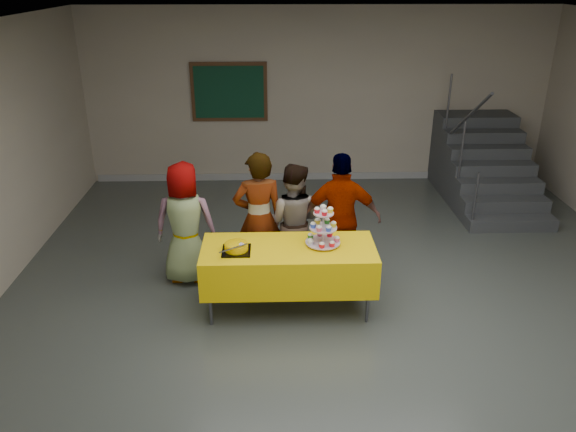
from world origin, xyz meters
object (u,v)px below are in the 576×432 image
object	(u,v)px
cupcake_stand	(323,230)
schoolchild_d	(341,219)
schoolchild_a	(185,224)
staircase	(482,167)
bear_cake	(236,246)
noticeboard	(229,92)
schoolchild_c	(293,221)
schoolchild_b	(259,219)
bake_table	(289,265)

from	to	relation	value
cupcake_stand	schoolchild_d	bearing A→B (deg)	65.78
schoolchild_a	schoolchild_d	bearing A→B (deg)	-179.29
schoolchild_a	staircase	size ratio (longest dim) A/B	0.63
bear_cake	schoolchild_a	xyz separation A→B (m)	(-0.65, 0.77, -0.08)
bear_cake	cupcake_stand	bearing A→B (deg)	8.34
cupcake_stand	bear_cake	world-z (taller)	cupcake_stand
cupcake_stand	noticeboard	size ratio (longest dim) A/B	0.34
schoolchild_a	bear_cake	bearing A→B (deg)	131.89
bear_cake	noticeboard	world-z (taller)	noticeboard
schoolchild_c	noticeboard	distance (m)	3.69
schoolchild_a	staircase	distance (m)	5.30
bear_cake	schoolchild_b	distance (m)	0.76
bake_table	schoolchild_d	size ratio (longest dim) A/B	1.17
schoolchild_d	noticeboard	size ratio (longest dim) A/B	1.24
bear_cake	schoolchild_d	size ratio (longest dim) A/B	0.22
schoolchild_a	schoolchild_d	xyz separation A→B (m)	(1.85, -0.04, 0.05)
schoolchild_b	schoolchild_d	xyz separation A→B (m)	(0.98, 0.01, -0.02)
schoolchild_d	bake_table	bearing A→B (deg)	48.53
schoolchild_a	staircase	world-z (taller)	staircase
noticeboard	schoolchild_a	bearing A→B (deg)	-95.15
bake_table	schoolchild_a	bearing A→B (deg)	150.11
schoolchild_b	staircase	xyz separation A→B (m)	(3.67, 2.76, -0.33)
cupcake_stand	noticeboard	bearing A→B (deg)	106.72
cupcake_stand	noticeboard	distance (m)	4.42
cupcake_stand	schoolchild_a	world-z (taller)	schoolchild_a
schoolchild_d	staircase	bearing A→B (deg)	-131.32
schoolchild_b	noticeboard	size ratio (longest dim) A/B	1.26
cupcake_stand	schoolchild_c	bearing A→B (deg)	112.22
bake_table	schoolchild_c	bearing A→B (deg)	84.57
schoolchild_c	noticeboard	size ratio (longest dim) A/B	1.12
schoolchild_a	schoolchild_b	bearing A→B (deg)	178.70
schoolchild_a	staircase	xyz separation A→B (m)	(4.54, 2.72, -0.26)
schoolchild_b	staircase	size ratio (longest dim) A/B	0.68
schoolchild_d	noticeboard	bearing A→B (deg)	-63.91
bake_table	bear_cake	size ratio (longest dim) A/B	5.25
schoolchild_d	bear_cake	bearing A→B (deg)	34.56
staircase	bear_cake	bearing A→B (deg)	-138.12
bear_cake	schoolchild_b	xyz separation A→B (m)	(0.22, 0.72, -0.01)
cupcake_stand	schoolchild_c	distance (m)	0.82
bake_table	bear_cake	world-z (taller)	bear_cake
schoolchild_a	staircase	bearing A→B (deg)	-147.25
noticeboard	staircase	bearing A→B (deg)	-11.20
bake_table	schoolchild_d	distance (m)	0.95
bear_cake	staircase	xyz separation A→B (m)	(3.89, 3.49, -0.34)
cupcake_stand	schoolchild_d	size ratio (longest dim) A/B	0.28
bear_cake	staircase	bearing A→B (deg)	41.88
cupcake_stand	staircase	bearing A→B (deg)	48.54
bear_cake	schoolchild_b	world-z (taller)	schoolchild_b
noticeboard	schoolchild_c	bearing A→B (deg)	-74.49
bake_table	schoolchild_b	distance (m)	0.77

